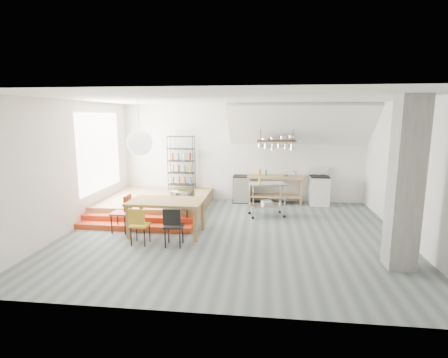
# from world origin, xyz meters

# --- Properties ---
(floor) EXTENTS (8.00, 8.00, 0.00)m
(floor) POSITION_xyz_m (0.00, 0.00, 0.00)
(floor) COLOR #535F61
(floor) RESTS_ON ground
(wall_back) EXTENTS (8.00, 0.04, 3.20)m
(wall_back) POSITION_xyz_m (0.00, 3.50, 1.60)
(wall_back) COLOR silver
(wall_back) RESTS_ON ground
(wall_left) EXTENTS (0.04, 7.00, 3.20)m
(wall_left) POSITION_xyz_m (-4.00, 0.00, 1.60)
(wall_left) COLOR silver
(wall_left) RESTS_ON ground
(wall_right) EXTENTS (0.04, 7.00, 3.20)m
(wall_right) POSITION_xyz_m (4.00, 0.00, 1.60)
(wall_right) COLOR silver
(wall_right) RESTS_ON ground
(ceiling) EXTENTS (8.00, 7.00, 0.02)m
(ceiling) POSITION_xyz_m (0.00, 0.00, 3.20)
(ceiling) COLOR white
(ceiling) RESTS_ON wall_back
(slope_ceiling) EXTENTS (4.40, 1.44, 1.32)m
(slope_ceiling) POSITION_xyz_m (1.80, 2.90, 2.55)
(slope_ceiling) COLOR white
(slope_ceiling) RESTS_ON wall_back
(window_pane) EXTENTS (0.02, 2.50, 2.20)m
(window_pane) POSITION_xyz_m (-3.98, 1.50, 1.80)
(window_pane) COLOR white
(window_pane) RESTS_ON wall_left
(platform) EXTENTS (3.00, 3.00, 0.40)m
(platform) POSITION_xyz_m (-2.50, 2.00, 0.20)
(platform) COLOR olive
(platform) RESTS_ON ground
(step_lower) EXTENTS (3.00, 0.35, 0.13)m
(step_lower) POSITION_xyz_m (-2.50, 0.05, 0.07)
(step_lower) COLOR red
(step_lower) RESTS_ON ground
(step_upper) EXTENTS (3.00, 0.35, 0.27)m
(step_upper) POSITION_xyz_m (-2.50, 0.40, 0.13)
(step_upper) COLOR red
(step_upper) RESTS_ON ground
(concrete_column) EXTENTS (0.50, 0.50, 3.20)m
(concrete_column) POSITION_xyz_m (3.30, -1.50, 1.60)
(concrete_column) COLOR slate
(concrete_column) RESTS_ON ground
(kitchen_counter) EXTENTS (1.80, 0.60, 0.91)m
(kitchen_counter) POSITION_xyz_m (1.10, 3.15, 0.63)
(kitchen_counter) COLOR olive
(kitchen_counter) RESTS_ON ground
(stove) EXTENTS (0.60, 0.60, 1.18)m
(stove) POSITION_xyz_m (2.50, 3.16, 0.48)
(stove) COLOR white
(stove) RESTS_ON ground
(pot_rack) EXTENTS (1.20, 0.50, 1.43)m
(pot_rack) POSITION_xyz_m (1.13, 2.92, 1.98)
(pot_rack) COLOR #3F2919
(pot_rack) RESTS_ON ceiling
(wire_shelving) EXTENTS (0.88, 0.38, 1.80)m
(wire_shelving) POSITION_xyz_m (-2.00, 3.20, 1.33)
(wire_shelving) COLOR black
(wire_shelving) RESTS_ON platform
(microwave_shelf) EXTENTS (0.60, 0.40, 0.16)m
(microwave_shelf) POSITION_xyz_m (-1.40, 0.75, 0.55)
(microwave_shelf) COLOR olive
(microwave_shelf) RESTS_ON platform
(paper_lantern) EXTENTS (0.60, 0.60, 0.60)m
(paper_lantern) POSITION_xyz_m (-2.17, -0.19, 2.20)
(paper_lantern) COLOR white
(paper_lantern) RESTS_ON ceiling
(dining_table) EXTENTS (1.79, 1.03, 0.84)m
(dining_table) POSITION_xyz_m (-1.57, -0.20, 0.75)
(dining_table) COLOR olive
(dining_table) RESTS_ON ground
(chair_mustard) EXTENTS (0.40, 0.40, 0.85)m
(chair_mustard) POSITION_xyz_m (-1.97, -0.98, 0.51)
(chair_mustard) COLOR gold
(chair_mustard) RESTS_ON ground
(chair_black) EXTENTS (0.42, 0.42, 0.88)m
(chair_black) POSITION_xyz_m (-1.19, -1.00, 0.53)
(chair_black) COLOR black
(chair_black) RESTS_ON ground
(chair_olive) EXTENTS (0.49, 0.49, 0.94)m
(chair_olive) POSITION_xyz_m (-1.32, 0.59, 0.56)
(chair_olive) COLOR #575F2D
(chair_olive) RESTS_ON ground
(chair_red) EXTENTS (0.43, 0.43, 0.93)m
(chair_red) POSITION_xyz_m (-2.65, -0.17, 0.56)
(chair_red) COLOR #A63217
(chair_red) RESTS_ON ground
(rolling_cart) EXTENTS (1.07, 0.76, 0.96)m
(rolling_cart) POSITION_xyz_m (0.84, 1.62, 0.62)
(rolling_cart) COLOR silver
(rolling_cart) RESTS_ON ground
(mini_fridge) EXTENTS (0.52, 0.52, 0.89)m
(mini_fridge) POSITION_xyz_m (0.00, 3.20, 0.44)
(mini_fridge) COLOR black
(mini_fridge) RESTS_ON ground
(microwave) EXTENTS (0.63, 0.52, 0.30)m
(microwave) POSITION_xyz_m (-1.40, 0.75, 0.72)
(microwave) COLOR beige
(microwave) RESTS_ON microwave_shelf
(bowl) EXTENTS (0.21, 0.21, 0.05)m
(bowl) POSITION_xyz_m (1.44, 3.10, 0.94)
(bowl) COLOR silver
(bowl) RESTS_ON kitchen_counter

